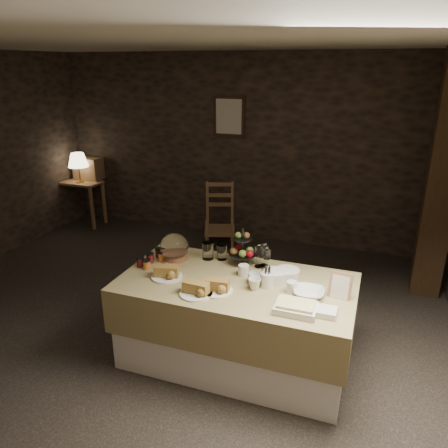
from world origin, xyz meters
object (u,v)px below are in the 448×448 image
(buffet_table, at_px, (236,315))
(console_table, at_px, (81,189))
(fruit_stand, at_px, (243,250))
(wine_rack, at_px, (88,168))
(table_lamp, at_px, (78,160))
(chair, at_px, (221,218))
(timber_column, at_px, (442,180))

(buffet_table, distance_m, console_table, 4.17)
(console_table, xyz_separation_m, fruit_stand, (3.34, -2.10, 0.31))
(fruit_stand, bearing_deg, wine_rack, 145.28)
(table_lamp, xyz_separation_m, wine_rack, (0.00, 0.23, -0.18))
(table_lamp, relative_size, chair, 0.66)
(chair, xyz_separation_m, timber_column, (2.65, -0.52, 0.91))
(buffet_table, height_order, wine_rack, wine_rack)
(chair, distance_m, timber_column, 2.85)
(table_lamp, bearing_deg, chair, 0.94)
(wine_rack, distance_m, timber_column, 5.03)
(buffet_table, height_order, console_table, buffet_table)
(chair, bearing_deg, console_table, 160.23)
(buffet_table, relative_size, timber_column, 0.74)
(console_table, xyz_separation_m, timber_column, (5.02, -0.53, 0.72))
(table_lamp, bearing_deg, console_table, 135.00)
(wine_rack, bearing_deg, chair, -4.74)
(chair, distance_m, fruit_stand, 2.36)
(chair, height_order, timber_column, timber_column)
(buffet_table, relative_size, wine_rack, 4.56)
(wine_rack, height_order, timber_column, timber_column)
(wine_rack, relative_size, chair, 0.61)
(console_table, relative_size, timber_column, 0.27)
(console_table, bearing_deg, timber_column, -6.07)
(wine_rack, xyz_separation_m, timber_column, (4.97, -0.71, 0.42))
(buffet_table, xyz_separation_m, timber_column, (1.62, 1.89, 0.86))
(timber_column, bearing_deg, wine_rack, 171.82)
(table_lamp, relative_size, fruit_stand, 1.36)
(table_lamp, height_order, fruit_stand, table_lamp)
(table_lamp, bearing_deg, timber_column, -5.56)
(buffet_table, bearing_deg, chair, 113.03)
(buffet_table, relative_size, console_table, 2.71)
(table_lamp, bearing_deg, wine_rack, 90.00)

